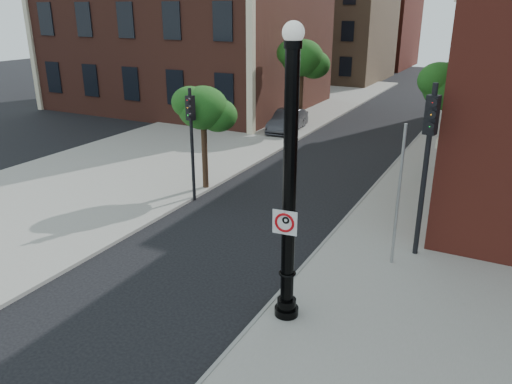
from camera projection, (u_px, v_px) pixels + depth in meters
The scene contains 15 objects.
ground at pixel (182, 306), 12.87m from camera, with size 120.00×120.00×0.00m, color black.
sidewalk_right at pixel (471, 213), 18.57m from camera, with size 8.00×60.00×0.12m, color gray.
sidewalk_left at pixel (231, 128), 31.72m from camera, with size 10.00×50.00×0.12m, color gray.
curb_edge at pixel (367, 195), 20.28m from camera, with size 0.10×60.00×0.14m, color gray.
bg_building_tan_a at pixel (329, 20), 52.59m from camera, with size 12.00×12.00×12.00m, color brown.
bg_building_red at pixel (365, 26), 64.59m from camera, with size 12.00×12.00×10.00m, color maroon.
lamppost at pixel (289, 197), 11.24m from camera, with size 0.59×0.59×7.00m.
no_parking_sign at pixel (285, 222), 11.30m from camera, with size 0.59×0.11×0.59m.
parked_car at pixel (288, 121), 30.72m from camera, with size 1.44×4.12×1.36m, color #2C2C30.
traffic_signal_left at pixel (191, 127), 18.94m from camera, with size 0.33×0.39×4.44m.
traffic_signal_right at pixel (428, 144), 14.18m from camera, with size 0.38×0.46×5.31m.
utility_pole at pixel (398, 198), 14.13m from camera, with size 0.09×0.09×4.31m, color #999999.
street_tree_a at pixel (204, 109), 19.94m from camera, with size 2.41×2.18×4.35m.
street_tree_b at pixel (303, 59), 30.14m from camera, with size 3.05×2.75×5.49m.
street_tree_c at pixel (453, 88), 20.90m from camera, with size 2.86×2.58×5.15m.
Camera 1 is at (6.80, -8.91, 7.23)m, focal length 35.00 mm.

